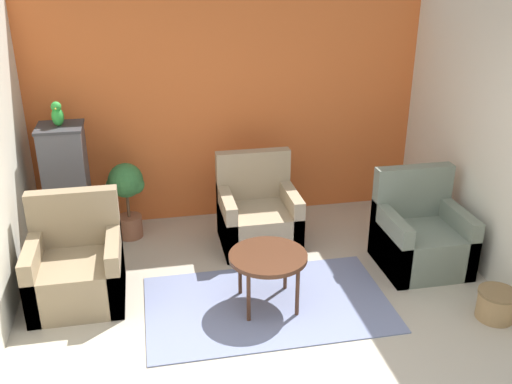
% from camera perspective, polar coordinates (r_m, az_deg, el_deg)
% --- Properties ---
extents(wall_back_accent, '(4.54, 0.06, 2.64)m').
position_cam_1_polar(wall_back_accent, '(6.58, -2.71, 8.52)').
color(wall_back_accent, orange).
rests_on(wall_back_accent, ground_plane).
extents(wall_right, '(0.06, 3.09, 2.64)m').
position_cam_1_polar(wall_right, '(5.93, 21.83, 5.20)').
color(wall_right, beige).
rests_on(wall_right, ground_plane).
extents(area_rug, '(2.20, 1.31, 0.01)m').
position_cam_1_polar(area_rug, '(5.29, 1.17, -11.11)').
color(area_rug, slate).
rests_on(area_rug, ground_plane).
extents(coffee_table, '(0.70, 0.70, 0.52)m').
position_cam_1_polar(coffee_table, '(5.05, 1.21, -6.76)').
color(coffee_table, '#472819').
rests_on(coffee_table, ground_plane).
extents(armchair_left, '(0.81, 0.77, 0.97)m').
position_cam_1_polar(armchair_left, '(5.47, -17.48, -7.37)').
color(armchair_left, '#8E7A5B').
rests_on(armchair_left, ground_plane).
extents(armchair_right, '(0.81, 0.77, 0.97)m').
position_cam_1_polar(armchair_right, '(5.99, 16.11, -4.40)').
color(armchair_right, slate).
rests_on(armchair_right, ground_plane).
extents(armchair_middle, '(0.81, 0.77, 0.97)m').
position_cam_1_polar(armchair_middle, '(6.18, 0.20, -2.51)').
color(armchair_middle, '#9E896B').
rests_on(armchair_middle, ground_plane).
extents(birdcage, '(0.53, 0.53, 1.35)m').
position_cam_1_polar(birdcage, '(6.29, -18.29, 0.27)').
color(birdcage, '#353539').
rests_on(birdcage, ground_plane).
extents(parrot, '(0.12, 0.21, 0.26)m').
position_cam_1_polar(parrot, '(6.04, -19.24, 7.34)').
color(parrot, green).
rests_on(parrot, birdcage).
extents(potted_plant, '(0.41, 0.38, 0.87)m').
position_cam_1_polar(potted_plant, '(6.36, -12.84, 0.11)').
color(potted_plant, brown).
rests_on(potted_plant, ground_plane).
extents(wicker_basket, '(0.34, 0.34, 0.27)m').
position_cam_1_polar(wicker_basket, '(5.47, 22.90, -10.24)').
color(wicker_basket, '#A37F51').
rests_on(wicker_basket, ground_plane).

